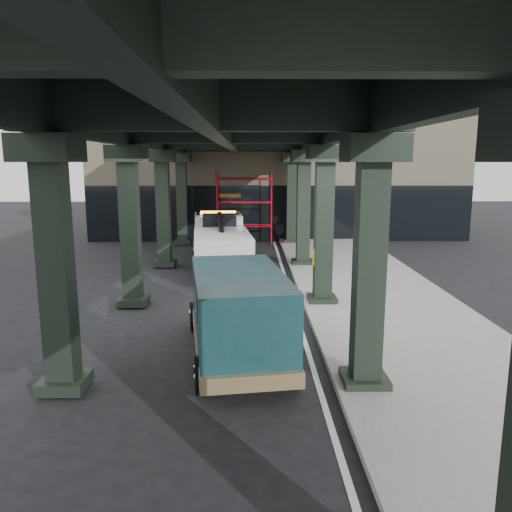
{
  "coord_description": "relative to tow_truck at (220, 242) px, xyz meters",
  "views": [
    {
      "loc": [
        0.3,
        -13.36,
        4.5
      ],
      "look_at": [
        0.49,
        1.49,
        1.7
      ],
      "focal_mm": 35.0,
      "sensor_mm": 36.0,
      "label": 1
    }
  ],
  "objects": [
    {
      "name": "ground",
      "position": [
        0.96,
        -7.46,
        -1.2
      ],
      "size": [
        90.0,
        90.0,
        0.0
      ],
      "primitive_type": "plane",
      "color": "black",
      "rests_on": "ground"
    },
    {
      "name": "building",
      "position": [
        2.96,
        12.54,
        2.8
      ],
      "size": [
        22.0,
        10.0,
        8.0
      ],
      "primitive_type": "cube",
      "color": "#C6B793",
      "rests_on": "ground"
    },
    {
      "name": "lane_stripe",
      "position": [
        2.66,
        -5.46,
        -1.19
      ],
      "size": [
        0.12,
        38.0,
        0.01
      ],
      "primitive_type": "cube",
      "color": "silver",
      "rests_on": "ground"
    },
    {
      "name": "sidewalk",
      "position": [
        5.46,
        -5.46,
        -1.12
      ],
      "size": [
        5.0,
        40.0,
        0.15
      ],
      "primitive_type": "cube",
      "color": "gray",
      "rests_on": "ground"
    },
    {
      "name": "tow_truck",
      "position": [
        0.0,
        0.0,
        0.0
      ],
      "size": [
        2.84,
        7.66,
        2.46
      ],
      "rotation": [
        0.0,
        0.0,
        0.1
      ],
      "color": "black",
      "rests_on": "ground"
    },
    {
      "name": "scaffolding",
      "position": [
        0.96,
        7.19,
        0.91
      ],
      "size": [
        3.08,
        0.88,
        4.0
      ],
      "color": "#B00E1C",
      "rests_on": "ground"
    },
    {
      "name": "viaduct",
      "position": [
        0.56,
        -5.46,
        4.26
      ],
      "size": [
        7.4,
        32.0,
        6.4
      ],
      "color": "black",
      "rests_on": "ground"
    },
    {
      "name": "towed_van",
      "position": [
        0.97,
        -9.84,
        -0.06
      ],
      "size": [
        2.7,
        5.45,
        2.12
      ],
      "rotation": [
        0.0,
        0.0,
        0.14
      ],
      "color": "#10363C",
      "rests_on": "ground"
    }
  ]
}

